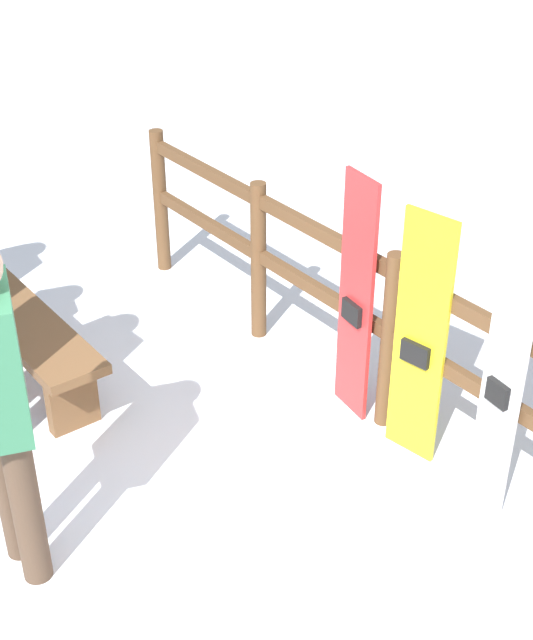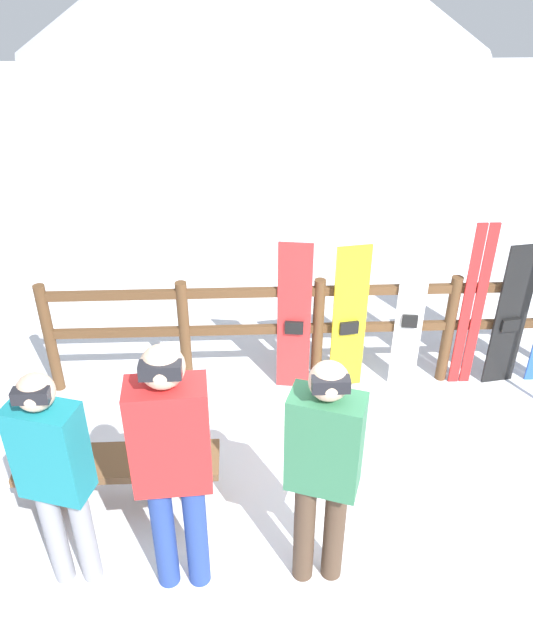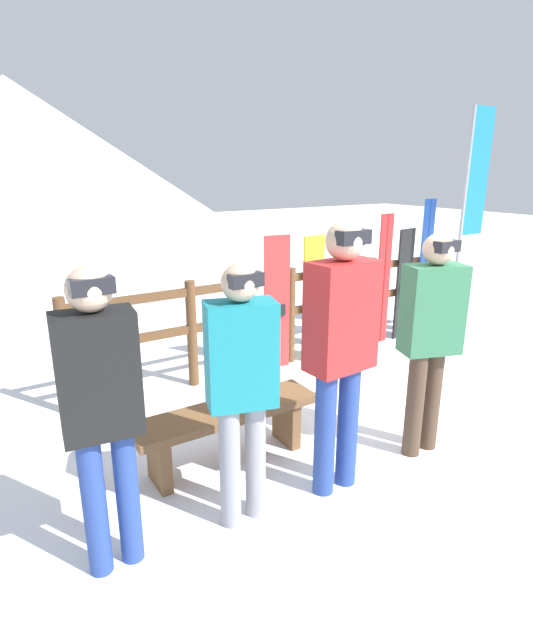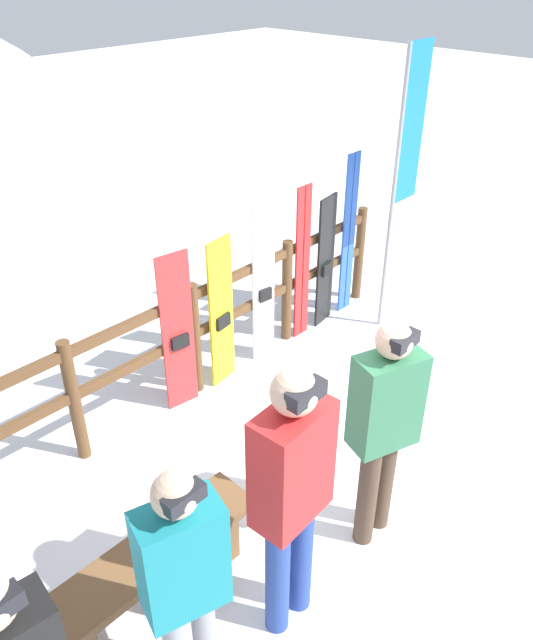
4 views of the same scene
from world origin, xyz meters
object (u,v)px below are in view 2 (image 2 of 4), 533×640
at_px(snowboard_white, 410,313).
at_px(ski_pair_red, 473,308).
at_px(bench, 120,471).
at_px(snowboard_yellow, 349,320).
at_px(person_plaid_green, 324,463).
at_px(snowboard_red, 294,320).
at_px(person_teal, 54,470).
at_px(person_red, 172,458).
at_px(snowboard_black_stripe, 511,317).

xyz_separation_m(snowboard_white, ski_pair_red, (0.55, 0.00, 0.03)).
bearing_deg(bench, snowboard_yellow, 36.82).
bearing_deg(person_plaid_green, snowboard_yellow, 76.50).
bearing_deg(snowboard_white, bench, -149.89).
bearing_deg(snowboard_white, snowboard_red, -180.00).
relative_size(person_plaid_green, person_teal, 1.04).
bearing_deg(person_teal, person_red, -4.50).
bearing_deg(bench, person_teal, -109.06).
bearing_deg(person_plaid_green, snowboard_white, 63.27).
distance_m(snowboard_red, snowboard_black_stripe, 1.93).
relative_size(bench, snowboard_white, 0.92).
xyz_separation_m(snowboard_yellow, ski_pair_red, (1.08, 0.00, 0.09)).
relative_size(bench, person_red, 0.78).
xyz_separation_m(person_teal, snowboard_yellow, (2.03, 1.96, -0.24)).
bearing_deg(snowboard_red, person_red, -113.01).
height_order(snowboard_red, snowboard_white, snowboard_white).
xyz_separation_m(person_teal, snowboard_white, (2.56, 1.97, -0.18)).
distance_m(person_red, snowboard_yellow, 2.45).
xyz_separation_m(bench, person_red, (0.48, -0.65, 0.73)).
distance_m(person_plaid_green, person_teal, 1.55).
relative_size(snowboard_yellow, ski_pair_red, 0.89).
bearing_deg(person_red, snowboard_white, 47.15).
height_order(person_teal, snowboard_red, person_teal).
bearing_deg(snowboard_yellow, bench, -143.18).
bearing_deg(person_red, snowboard_red, 66.99).
distance_m(person_teal, snowboard_yellow, 2.84).
xyz_separation_m(person_teal, snowboard_red, (1.55, 1.96, -0.23)).
bearing_deg(person_plaid_green, snowboard_red, 90.06).
distance_m(snowboard_red, snowboard_yellow, 0.49).
relative_size(person_red, ski_pair_red, 1.14).
bearing_deg(snowboard_black_stripe, person_teal, -150.48).
bearing_deg(bench, snowboard_red, 45.57).
bearing_deg(person_teal, bench, 70.94).
height_order(bench, ski_pair_red, ski_pair_red).
height_order(person_red, snowboard_white, person_red).
distance_m(person_plaid_green, person_red, 0.86).
bearing_deg(person_red, person_teal, 175.50).
distance_m(person_teal, snowboard_red, 2.51).
height_order(bench, person_teal, person_teal).
relative_size(person_plaid_green, snowboard_black_stripe, 1.21).
bearing_deg(person_red, bench, 126.31).
relative_size(bench, ski_pair_red, 0.88).
xyz_separation_m(snowboard_red, snowboard_black_stripe, (1.92, -0.00, -0.03)).
bearing_deg(snowboard_black_stripe, bench, -157.30).
height_order(person_red, ski_pair_red, person_red).
bearing_deg(person_plaid_green, ski_pair_red, 52.23).
bearing_deg(person_teal, snowboard_white, 37.50).
bearing_deg(snowboard_red, person_teal, -128.18).
xyz_separation_m(person_plaid_green, snowboard_white, (1.01, 2.01, -0.22)).
distance_m(bench, person_red, 1.09).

